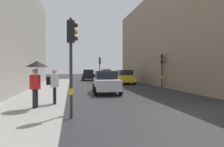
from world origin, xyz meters
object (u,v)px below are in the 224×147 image
(traffic_light_near_left, at_px, (71,50))
(pedestrian_with_umbrella, at_px, (36,71))
(pedestrian_with_black_backpack, at_px, (54,84))
(car_silver_hatchback, at_px, (106,82))
(car_dark_suv, at_px, (88,75))
(traffic_light_far_median, at_px, (100,65))
(car_yellow_taxi, at_px, (125,77))
(car_green_estate, at_px, (106,74))
(traffic_light_mid_street, at_px, (162,65))

(traffic_light_near_left, bearing_deg, pedestrian_with_umbrella, 135.29)
(pedestrian_with_black_backpack, bearing_deg, car_silver_hatchback, 54.29)
(car_dark_suv, xyz_separation_m, car_silver_hatchback, (0.02, -16.65, 0.00))
(traffic_light_far_median, xyz_separation_m, car_yellow_taxi, (2.69, -3.32, -1.58))
(traffic_light_far_median, height_order, car_green_estate, traffic_light_far_median)
(traffic_light_far_median, relative_size, car_yellow_taxi, 0.84)
(car_green_estate, relative_size, car_dark_suv, 1.00)
(pedestrian_with_black_backpack, bearing_deg, pedestrian_with_umbrella, -127.28)
(car_green_estate, bearing_deg, pedestrian_with_umbrella, -106.17)
(car_yellow_taxi, bearing_deg, pedestrian_with_black_backpack, -119.14)
(car_yellow_taxi, xyz_separation_m, car_silver_hatchback, (-3.88, -8.39, 0.00))
(traffic_light_mid_street, bearing_deg, car_silver_hatchback, -155.97)
(traffic_light_near_left, bearing_deg, pedestrian_with_black_backpack, 110.35)
(car_yellow_taxi, height_order, car_green_estate, same)
(car_green_estate, xyz_separation_m, pedestrian_with_black_backpack, (-7.36, -26.80, 0.29))
(traffic_light_mid_street, distance_m, car_silver_hatchback, 6.91)
(car_green_estate, distance_m, pedestrian_with_black_backpack, 27.79)
(traffic_light_mid_street, relative_size, car_dark_suv, 0.80)
(traffic_light_mid_street, distance_m, traffic_light_far_median, 10.26)
(car_yellow_taxi, distance_m, pedestrian_with_black_backpack, 15.31)
(traffic_light_near_left, bearing_deg, car_yellow_taxi, 67.42)
(traffic_light_near_left, bearing_deg, traffic_light_far_median, 78.54)
(car_green_estate, height_order, pedestrian_with_black_backpack, pedestrian_with_black_backpack)
(car_silver_hatchback, distance_m, pedestrian_with_black_backpack, 6.13)
(pedestrian_with_umbrella, bearing_deg, traffic_light_mid_street, 39.55)
(pedestrian_with_umbrella, bearing_deg, car_yellow_taxi, 60.32)
(car_green_estate, distance_m, pedestrian_with_umbrella, 28.83)
(car_green_estate, height_order, pedestrian_with_umbrella, pedestrian_with_umbrella)
(traffic_light_far_median, relative_size, car_dark_suv, 0.84)
(car_dark_suv, bearing_deg, traffic_light_far_median, -76.29)
(traffic_light_near_left, xyz_separation_m, pedestrian_with_black_backpack, (-0.89, 2.41, -1.53))
(traffic_light_far_median, xyz_separation_m, pedestrian_with_umbrella, (-5.43, -17.56, -0.62))
(car_dark_suv, distance_m, pedestrian_with_black_backpack, 21.92)
(traffic_light_mid_street, relative_size, car_green_estate, 0.80)
(traffic_light_near_left, height_order, car_green_estate, traffic_light_near_left)
(car_silver_hatchback, relative_size, pedestrian_with_umbrella, 2.01)
(car_green_estate, relative_size, car_silver_hatchback, 0.98)
(car_green_estate, bearing_deg, car_silver_hatchback, -99.84)
(pedestrian_with_black_backpack, bearing_deg, traffic_light_near_left, -69.65)
(car_dark_suv, bearing_deg, car_silver_hatchback, -89.95)
(car_silver_hatchback, relative_size, pedestrian_with_black_backpack, 2.43)
(car_yellow_taxi, height_order, car_silver_hatchback, same)
(traffic_light_mid_street, xyz_separation_m, car_yellow_taxi, (-2.29, 5.64, -1.46))
(car_yellow_taxi, distance_m, car_dark_suv, 9.13)
(car_yellow_taxi, bearing_deg, pedestrian_with_umbrella, -119.68)
(car_dark_suv, bearing_deg, pedestrian_with_umbrella, -100.63)
(car_dark_suv, distance_m, pedestrian_with_umbrella, 22.91)
(traffic_light_near_left, relative_size, car_green_estate, 0.92)
(traffic_light_far_median, bearing_deg, car_green_estate, 75.60)
(traffic_light_mid_street, distance_m, car_green_estate, 19.28)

